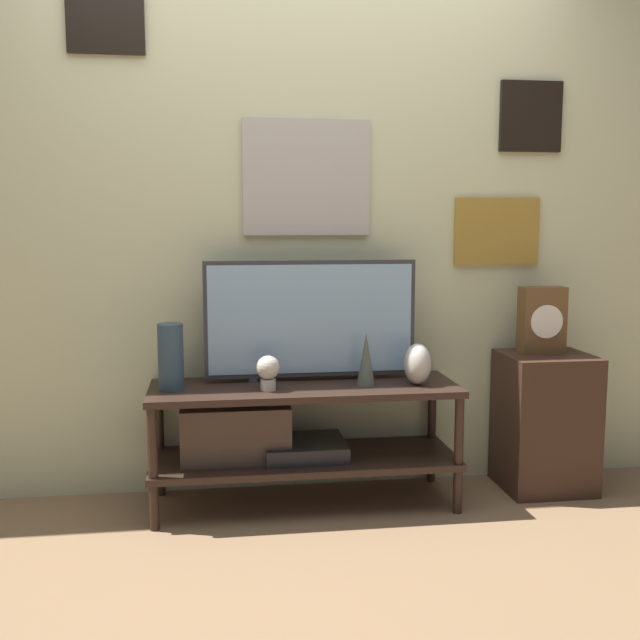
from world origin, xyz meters
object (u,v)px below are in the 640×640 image
vase_urn_stoneware (418,364)px  decorative_bust (268,370)px  television (311,319)px  candle_jar (173,373)px  vase_tall_ceramic (171,357)px  mantel_clock (542,320)px  vase_slim_bronze (366,359)px

vase_urn_stoneware → decorative_bust: bearing=-178.2°
television → candle_jar: (-0.62, 0.03, -0.23)m
vase_tall_ceramic → mantel_clock: (1.71, 0.09, 0.11)m
vase_slim_bronze → decorative_bust: size_ratio=1.54×
television → decorative_bust: 0.34m
vase_tall_ceramic → decorative_bust: bearing=-9.4°
vase_slim_bronze → vase_urn_stoneware: bearing=-3.8°
vase_slim_bronze → candle_jar: bearing=168.5°
television → vase_urn_stoneware: television is taller
vase_slim_bronze → decorative_bust: vase_slim_bronze is taller
candle_jar → decorative_bust: size_ratio=0.66×
television → candle_jar: television is taller
television → vase_slim_bronze: (0.23, -0.14, -0.16)m
decorative_bust → mantel_clock: mantel_clock is taller
mantel_clock → vase_slim_bronze: bearing=-171.8°
vase_urn_stoneware → mantel_clock: bearing=12.4°
television → decorative_bust: (-0.21, -0.18, -0.19)m
vase_urn_stoneware → television: bearing=160.7°
vase_slim_bronze → candle_jar: (-0.84, 0.17, -0.07)m
vase_urn_stoneware → decorative_bust: size_ratio=1.21×
candle_jar → mantel_clock: mantel_clock is taller
television → vase_urn_stoneware: (0.46, -0.16, -0.19)m
vase_slim_bronze → mantel_clock: mantel_clock is taller
vase_slim_bronze → candle_jar: vase_slim_bronze is taller
vase_urn_stoneware → mantel_clock: mantel_clock is taller
candle_jar → mantel_clock: 1.72m
television → candle_jar: bearing=177.4°
candle_jar → vase_slim_bronze: bearing=-11.5°
television → candle_jar: 0.66m
television → mantel_clock: 1.09m
television → vase_tall_ceramic: television is taller
vase_tall_ceramic → vase_slim_bronze: size_ratio=1.23×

